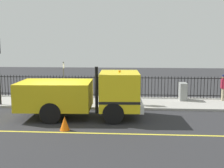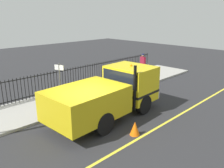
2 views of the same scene
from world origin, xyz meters
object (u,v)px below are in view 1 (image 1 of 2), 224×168
utility_cabinet (183,91)px  traffic_cone (65,123)px  work_truck (89,92)px  worker_standing (136,86)px  pedestrian_distant (223,85)px  street_sign (64,79)px

utility_cabinet → traffic_cone: (-6.03, 5.89, -0.36)m
work_truck → worker_standing: bearing=134.8°
worker_standing → utility_cabinet: 3.30m
utility_cabinet → traffic_cone: utility_cabinet is taller
work_truck → pedestrian_distant: (3.99, -7.56, -0.14)m
work_truck → pedestrian_distant: 8.55m
work_truck → traffic_cone: (-2.06, 0.70, -0.95)m
street_sign → pedestrian_distant: bearing=-76.9°
traffic_cone → street_sign: street_sign is taller
worker_standing → utility_cabinet: worker_standing is taller
utility_cabinet → street_sign: size_ratio=0.43×
worker_standing → pedestrian_distant: (1.50, -5.28, -0.07)m
worker_standing → utility_cabinet: (1.48, -2.91, -0.51)m
work_truck → street_sign: size_ratio=2.45×
work_truck → pedestrian_distant: size_ratio=3.77×
pedestrian_distant → worker_standing: bearing=111.1°
pedestrian_distant → street_sign: street_sign is taller
work_truck → street_sign: street_sign is taller
worker_standing → traffic_cone: (-4.55, 2.98, -0.87)m
utility_cabinet → street_sign: street_sign is taller
worker_standing → street_sign: size_ratio=0.70×
work_truck → worker_standing: size_ratio=3.52×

